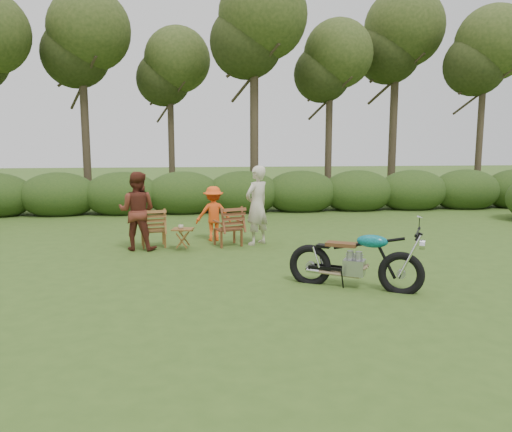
{
  "coord_description": "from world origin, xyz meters",
  "views": [
    {
      "loc": [
        -1.6,
        -7.72,
        2.34
      ],
      "look_at": [
        -0.42,
        1.93,
        0.9
      ],
      "focal_mm": 35.0,
      "sensor_mm": 36.0,
      "label": 1
    }
  ],
  "objects": [
    {
      "name": "ground",
      "position": [
        0.0,
        0.0,
        0.0
      ],
      "size": [
        80.0,
        80.0,
        0.0
      ],
      "primitive_type": "plane",
      "color": "#34501A",
      "rests_on": "ground"
    },
    {
      "name": "cup",
      "position": [
        -1.93,
        3.09,
        0.52
      ],
      "size": [
        0.15,
        0.15,
        0.09
      ],
      "primitive_type": "imported",
      "rotation": [
        0.0,
        0.0,
        0.43
      ],
      "color": "beige",
      "rests_on": "side_table"
    },
    {
      "name": "motorcycle",
      "position": [
        0.93,
        -0.11,
        0.0
      ],
      "size": [
        2.19,
        1.68,
        1.18
      ],
      "primitive_type": null,
      "rotation": [
        0.0,
        0.0,
        -0.5
      ],
      "color": "#0DABB3",
      "rests_on": "ground"
    },
    {
      "name": "adult_a",
      "position": [
        -0.21,
        3.51,
        0.0
      ],
      "size": [
        0.79,
        0.76,
        1.82
      ],
      "primitive_type": "imported",
      "rotation": [
        0.0,
        0.0,
        3.85
      ],
      "color": "beige",
      "rests_on": "ground"
    },
    {
      "name": "child",
      "position": [
        -1.18,
        4.09,
        0.0
      ],
      "size": [
        0.89,
        0.57,
        1.31
      ],
      "primitive_type": "imported",
      "rotation": [
        0.0,
        0.0,
        3.25
      ],
      "color": "#F45016",
      "rests_on": "ground"
    },
    {
      "name": "lawn_chair_left",
      "position": [
        -2.56,
        3.54,
        0.0
      ],
      "size": [
        0.69,
        0.69,
        0.87
      ],
      "primitive_type": null,
      "rotation": [
        0.0,
        0.0,
        3.3
      ],
      "color": "brown",
      "rests_on": "ground"
    },
    {
      "name": "lawn_chair_right",
      "position": [
        -0.88,
        3.45,
        0.0
      ],
      "size": [
        0.79,
        0.79,
        0.91
      ],
      "primitive_type": null,
      "rotation": [
        0.0,
        0.0,
        3.47
      ],
      "color": "brown",
      "rests_on": "ground"
    },
    {
      "name": "side_table",
      "position": [
        -1.89,
        3.12,
        0.24
      ],
      "size": [
        0.53,
        0.47,
        0.47
      ],
      "primitive_type": null,
      "rotation": [
        0.0,
        0.0,
        -0.19
      ],
      "color": "#5A3716",
      "rests_on": "ground"
    },
    {
      "name": "tree_line",
      "position": [
        0.5,
        9.74,
        3.81
      ],
      "size": [
        22.52,
        11.62,
        8.14
      ],
      "color": "#352A1D",
      "rests_on": "ground"
    },
    {
      "name": "adult_b",
      "position": [
        -2.87,
        3.26,
        0.0
      ],
      "size": [
        0.95,
        0.8,
        1.72
      ],
      "primitive_type": "imported",
      "rotation": [
        0.0,
        0.0,
        2.94
      ],
      "color": "#5D271A",
      "rests_on": "ground"
    }
  ]
}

